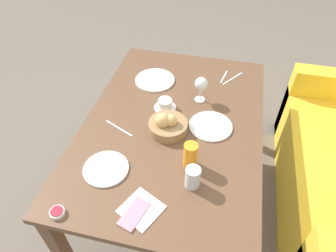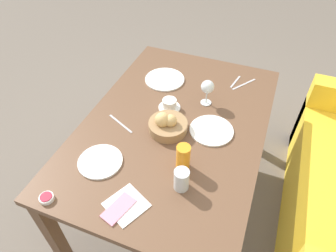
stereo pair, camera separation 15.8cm
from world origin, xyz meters
name	(u,v)px [view 1 (the left image)]	position (x,y,z in m)	size (l,w,h in m)	color
ground_plane	(172,194)	(0.00, 0.00, 0.00)	(10.00, 10.00, 0.00)	#6B6056
dining_table	(173,133)	(0.00, 0.00, 0.62)	(1.42, 0.96, 0.71)	brown
bread_basket	(167,125)	(0.07, -0.02, 0.75)	(0.21, 0.21, 0.12)	#99754C
plate_near_left	(155,80)	(-0.35, -0.20, 0.71)	(0.25, 0.25, 0.01)	white
plate_near_right	(106,169)	(0.39, -0.24, 0.71)	(0.22, 0.22, 0.01)	white
plate_far_center	(211,126)	(-0.01, 0.20, 0.71)	(0.23, 0.23, 0.01)	white
juice_glass	(190,155)	(0.27, 0.14, 0.78)	(0.07, 0.07, 0.14)	orange
water_tumbler	(193,177)	(0.38, 0.17, 0.76)	(0.07, 0.07, 0.11)	silver
wine_glass	(201,85)	(-0.23, 0.11, 0.82)	(0.08, 0.08, 0.16)	silver
coffee_cup	(165,104)	(-0.11, -0.07, 0.73)	(0.13, 0.13, 0.06)	white
jam_bowl_berry	(57,212)	(0.65, -0.35, 0.72)	(0.06, 0.06, 0.02)	white
fork_silver	(233,78)	(-0.49, 0.29, 0.71)	(0.17, 0.12, 0.00)	#B7B7BC
knife_silver	(119,128)	(0.11, -0.27, 0.71)	(0.09, 0.18, 0.00)	#B7B7BC
spoon_coffee	(224,77)	(-0.50, 0.23, 0.71)	(0.14, 0.04, 0.00)	#B7B7BC
napkin	(141,209)	(0.55, -0.02, 0.71)	(0.21, 0.21, 0.00)	white
cell_phone	(134,214)	(0.58, -0.04, 0.71)	(0.16, 0.11, 0.01)	pink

